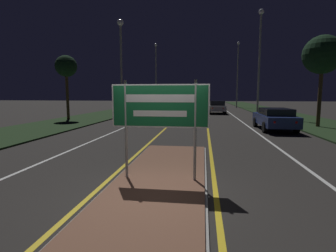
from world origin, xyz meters
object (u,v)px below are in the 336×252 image
(streetlight_right_far, at_px, (238,69))
(car_approaching_0, at_px, (159,113))
(streetlight_left_near, at_px, (121,52))
(streetlight_right_near, at_px, (260,51))
(car_receding_0, at_px, (275,118))
(car_receding_1, at_px, (217,107))
(highway_sign, at_px, (160,110))
(streetlight_left_far, at_px, (156,70))

(streetlight_right_far, height_order, car_approaching_0, streetlight_right_far)
(streetlight_left_near, xyz_separation_m, streetlight_right_near, (12.70, 3.69, 0.46))
(streetlight_right_near, bearing_deg, car_receding_0, -95.08)
(streetlight_left_near, height_order, car_receding_1, streetlight_left_near)
(highway_sign, relative_size, car_approaching_0, 0.54)
(car_receding_0, height_order, car_approaching_0, car_approaching_0)
(car_approaching_0, bearing_deg, streetlight_right_near, 37.17)
(streetlight_right_far, bearing_deg, streetlight_right_near, -90.27)
(streetlight_left_near, xyz_separation_m, car_receding_0, (11.82, -6.16, -5.22))
(highway_sign, distance_m, car_receding_1, 24.53)
(streetlight_right_near, relative_size, car_receding_0, 2.22)
(streetlight_left_near, bearing_deg, streetlight_right_near, 16.20)
(car_receding_0, xyz_separation_m, car_receding_1, (-2.88, 13.70, 0.04))
(highway_sign, height_order, car_receding_0, highway_sign)
(car_receding_0, bearing_deg, streetlight_right_far, 87.98)
(streetlight_left_far, bearing_deg, streetlight_right_far, 20.39)
(car_receding_0, relative_size, car_approaching_0, 1.01)
(streetlight_left_near, height_order, streetlight_right_near, streetlight_right_near)
(streetlight_right_far, distance_m, car_receding_1, 15.00)
(streetlight_right_far, bearing_deg, highway_sign, -99.70)
(highway_sign, xyz_separation_m, streetlight_left_near, (-6.32, 16.83, 4.10))
(streetlight_left_far, height_order, streetlight_right_near, streetlight_right_near)
(streetlight_left_far, distance_m, streetlight_right_near, 17.76)
(streetlight_left_near, relative_size, streetlight_left_far, 0.90)
(streetlight_right_far, relative_size, car_receding_0, 2.28)
(streetlight_left_far, height_order, car_approaching_0, streetlight_left_far)
(car_receding_1, bearing_deg, streetlight_right_near, -45.74)
(highway_sign, bearing_deg, streetlight_left_near, 110.57)
(streetlight_left_far, relative_size, streetlight_right_near, 0.95)
(streetlight_right_far, bearing_deg, car_receding_0, -92.02)
(streetlight_left_near, distance_m, streetlight_right_far, 24.56)
(highway_sign, distance_m, car_approaching_0, 14.11)
(streetlight_left_near, xyz_separation_m, car_receding_1, (8.94, 7.54, -5.18))
(streetlight_left_near, xyz_separation_m, streetlight_right_far, (12.78, 20.97, 0.29))
(car_approaching_0, bearing_deg, highway_sign, -80.18)
(highway_sign, height_order, streetlight_left_near, streetlight_left_near)
(streetlight_right_near, bearing_deg, streetlight_left_far, 134.73)
(car_receding_1, bearing_deg, streetlight_left_far, 134.93)
(streetlight_left_far, distance_m, car_receding_0, 25.79)
(car_receding_1, relative_size, car_approaching_0, 0.90)
(streetlight_left_near, bearing_deg, car_receding_0, -27.53)
(car_receding_1, bearing_deg, car_receding_0, -78.14)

